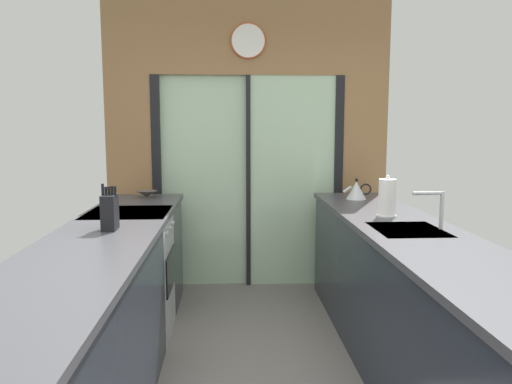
{
  "coord_description": "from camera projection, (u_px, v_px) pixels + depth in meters",
  "views": [
    {
      "loc": [
        -0.18,
        -2.34,
        1.54
      ],
      "look_at": [
        -0.0,
        0.92,
        1.1
      ],
      "focal_mm": 35.15,
      "sensor_mm": 36.0,
      "label": 1
    }
  ],
  "objects": [
    {
      "name": "back_wall_unit",
      "position": [
        248.0,
        127.0,
        4.7
      ],
      "size": [
        2.64,
        0.12,
        2.7
      ],
      "color": "olive",
      "rests_on": "ground_plane"
    },
    {
      "name": "left_counter_run",
      "position": [
        87.0,
        338.0,
        2.55
      ],
      "size": [
        0.62,
        3.8,
        0.92
      ],
      "color": "#1E232D",
      "rests_on": "ground_plane"
    },
    {
      "name": "sink_faucet",
      "position": [
        436.0,
        203.0,
        2.99
      ],
      "size": [
        0.19,
        0.02,
        0.23
      ],
      "color": "#B7BABC",
      "rests_on": "right_counter_run"
    },
    {
      "name": "mixing_bowl",
      "position": [
        147.0,
        194.0,
        4.3
      ],
      "size": [
        0.18,
        0.18,
        0.06
      ],
      "color": "#514C47",
      "rests_on": "left_counter_run"
    },
    {
      "name": "oven_range",
      "position": [
        130.0,
        275.0,
        3.66
      ],
      "size": [
        0.6,
        0.6,
        0.92
      ],
      "color": "#B7BABC",
      "rests_on": "ground_plane"
    },
    {
      "name": "knife_block",
      "position": [
        110.0,
        212.0,
        2.97
      ],
      "size": [
        0.09,
        0.14,
        0.28
      ],
      "color": "black",
      "rests_on": "left_counter_run"
    },
    {
      "name": "paper_towel_roll",
      "position": [
        387.0,
        198.0,
        3.4
      ],
      "size": [
        0.13,
        0.13,
        0.29
      ],
      "color": "#B7BABC",
      "rests_on": "right_counter_run"
    },
    {
      "name": "right_counter_run",
      "position": [
        424.0,
        318.0,
        2.82
      ],
      "size": [
        0.62,
        3.8,
        0.92
      ],
      "color": "#1E232D",
      "rests_on": "ground_plane"
    },
    {
      "name": "ground_plane",
      "position": [
        259.0,
        375.0,
        3.13
      ],
      "size": [
        5.04,
        7.6,
        0.02
      ],
      "primitive_type": "cube",
      "color": "slate"
    },
    {
      "name": "kettle",
      "position": [
        356.0,
        190.0,
        4.22
      ],
      "size": [
        0.25,
        0.17,
        0.18
      ],
      "color": "#B7BABC",
      "rests_on": "right_counter_run"
    }
  ]
}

